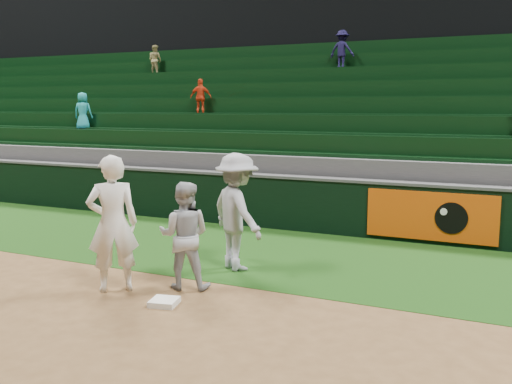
% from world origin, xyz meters
% --- Properties ---
extents(ground, '(70.00, 70.00, 0.00)m').
position_xyz_m(ground, '(0.00, 0.00, 0.00)').
color(ground, brown).
rests_on(ground, ground).
extents(foul_grass, '(36.00, 4.20, 0.01)m').
position_xyz_m(foul_grass, '(0.00, 3.00, 0.00)').
color(foul_grass, '#13350D').
rests_on(foul_grass, ground).
extents(upper_deck, '(40.00, 12.00, 12.00)m').
position_xyz_m(upper_deck, '(0.00, 17.45, 6.00)').
color(upper_deck, black).
rests_on(upper_deck, ground).
extents(first_base, '(0.45, 0.45, 0.08)m').
position_xyz_m(first_base, '(0.08, -0.30, 0.04)').
color(first_base, white).
rests_on(first_base, ground).
extents(first_baseman, '(0.91, 0.89, 2.10)m').
position_xyz_m(first_baseman, '(-0.99, -0.06, 1.05)').
color(first_baseman, white).
rests_on(first_baseman, ground).
extents(baserunner, '(0.98, 0.87, 1.68)m').
position_xyz_m(baserunner, '(-0.06, 0.50, 0.84)').
color(baserunner, '#ACAFB7').
rests_on(baserunner, ground).
extents(base_coach, '(1.51, 1.34, 2.03)m').
position_xyz_m(base_coach, '(0.21, 1.77, 1.02)').
color(base_coach, '#A4A7B2').
rests_on(base_coach, foul_grass).
extents(field_wall, '(36.00, 0.45, 1.25)m').
position_xyz_m(field_wall, '(0.03, 5.20, 0.63)').
color(field_wall, black).
rests_on(field_wall, ground).
extents(stadium_seating, '(36.00, 5.95, 5.07)m').
position_xyz_m(stadium_seating, '(-0.00, 8.97, 1.70)').
color(stadium_seating, '#3E3E41').
rests_on(stadium_seating, ground).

